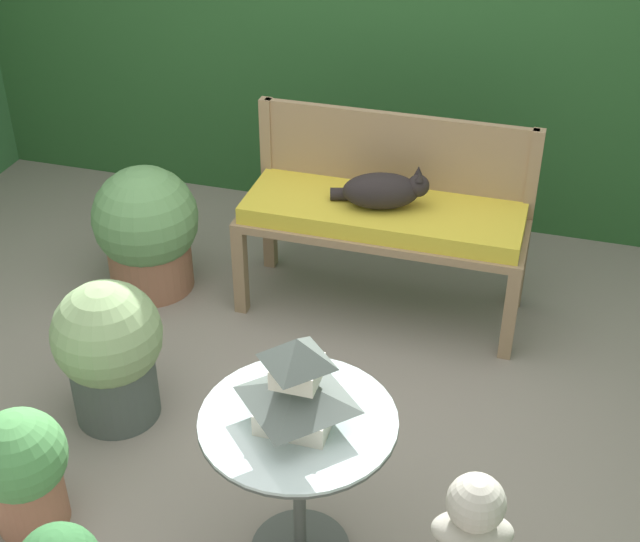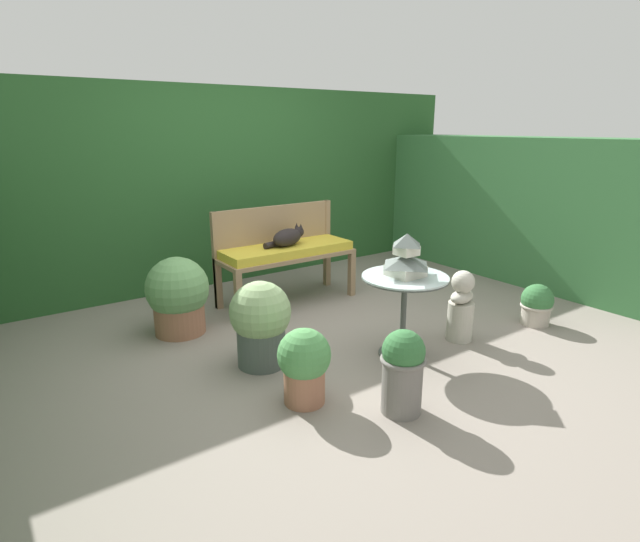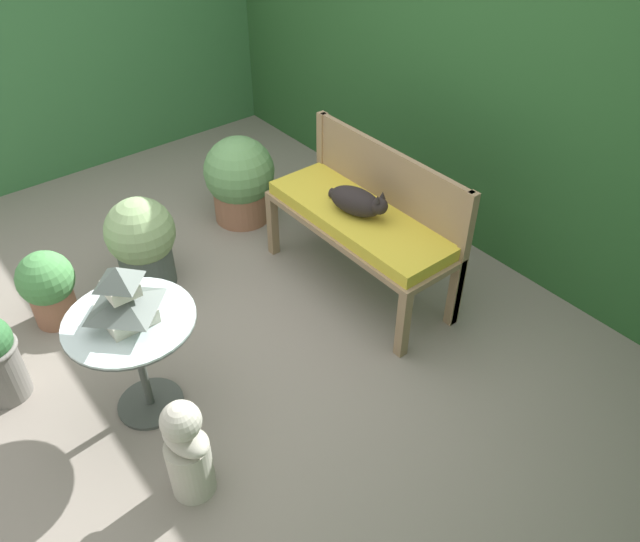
% 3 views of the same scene
% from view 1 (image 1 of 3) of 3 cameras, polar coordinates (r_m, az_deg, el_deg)
% --- Properties ---
extents(ground, '(30.00, 30.00, 0.00)m').
position_cam_1_polar(ground, '(3.81, -1.85, -9.76)').
color(ground, gray).
extents(foliage_hedge_back, '(6.40, 0.93, 2.12)m').
position_cam_1_polar(foliage_hedge_back, '(5.31, 6.13, 16.22)').
color(foliage_hedge_back, '#285628').
rests_on(foliage_hedge_back, ground).
extents(garden_bench, '(1.36, 0.50, 0.58)m').
position_cam_1_polar(garden_bench, '(4.21, 4.04, 3.22)').
color(garden_bench, '#937556').
rests_on(garden_bench, ground).
extents(bench_backrest, '(1.36, 0.06, 0.94)m').
position_cam_1_polar(bench_backrest, '(4.32, 4.82, 6.84)').
color(bench_backrest, '#937556').
rests_on(bench_backrest, ground).
extents(cat, '(0.47, 0.26, 0.20)m').
position_cam_1_polar(cat, '(4.11, 4.05, 5.16)').
color(cat, black).
rests_on(cat, garden_bench).
extents(patio_table, '(0.65, 0.65, 0.64)m').
position_cam_1_polar(patio_table, '(2.98, -1.38, -11.36)').
color(patio_table, '#424742').
rests_on(patio_table, ground).
extents(pagoda_birdhouse, '(0.31, 0.31, 0.32)m').
position_cam_1_polar(pagoda_birdhouse, '(2.80, -1.45, -7.34)').
color(pagoda_birdhouse, silver).
rests_on(pagoda_birdhouse, patio_table).
extents(potted_plant_bench_right, '(0.53, 0.53, 0.66)m').
position_cam_1_polar(potted_plant_bench_right, '(4.53, -11.03, 2.59)').
color(potted_plant_bench_right, '#9E664C').
rests_on(potted_plant_bench_right, ground).
extents(potted_plant_path_edge, '(0.45, 0.45, 0.64)m').
position_cam_1_polar(potted_plant_path_edge, '(3.74, -13.33, -4.94)').
color(potted_plant_path_edge, '#4C5651').
rests_on(potted_plant_path_edge, ground).
extents(potted_plant_table_far, '(0.34, 0.34, 0.50)m').
position_cam_1_polar(potted_plant_table_far, '(3.42, -18.52, -11.86)').
color(potted_plant_table_far, '#9E664C').
rests_on(potted_plant_table_far, ground).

